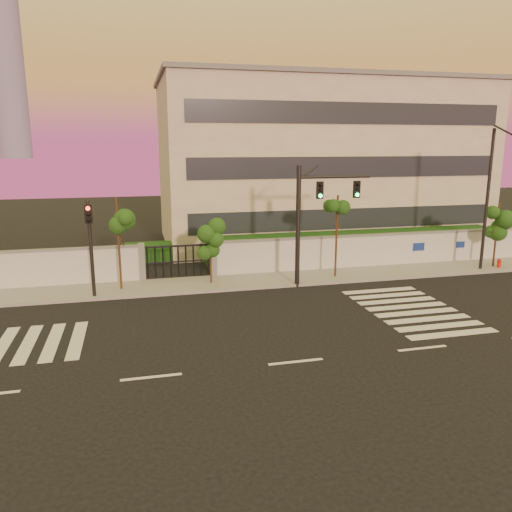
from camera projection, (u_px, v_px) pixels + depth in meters
name	position (u px, v px, depth m)	size (l,w,h in m)	color
ground	(296.00, 362.00, 17.59)	(120.00, 120.00, 0.00)	black
sidewalk	(236.00, 282.00, 27.52)	(60.00, 3.00, 0.15)	gray
perimeter_wall	(233.00, 258.00, 28.75)	(60.00, 0.36, 2.20)	silver
hedge_row	(241.00, 252.00, 31.65)	(41.00, 4.25, 1.80)	#123710
institutional_building	(318.00, 162.00, 39.16)	(24.40, 12.40, 12.25)	#B8AF9B
distant_skyscraper	(5.00, 35.00, 254.19)	(16.00, 16.00, 118.00)	slate
road_markings	(231.00, 328.00, 20.78)	(57.00, 7.62, 0.02)	silver
street_tree_c	(118.00, 223.00, 25.23)	(1.47, 1.17, 4.91)	#382314
street_tree_d	(211.00, 240.00, 26.59)	(1.30, 1.04, 3.42)	#382314
street_tree_e	(337.00, 218.00, 27.72)	(1.43, 1.14, 4.77)	#382314
street_tree_f	(498.00, 220.00, 30.18)	(1.56, 1.24, 4.06)	#382314
traffic_signal_main	(313.00, 211.00, 26.21)	(4.09, 0.39, 6.46)	black
traffic_signal_secondary	(90.00, 237.00, 24.09)	(0.38, 0.36, 4.90)	black
streetlight_east	(490.00, 193.00, 28.98)	(0.53, 2.12, 8.80)	black
fire_hydrant	(499.00, 264.00, 30.39)	(0.28, 0.26, 0.71)	red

